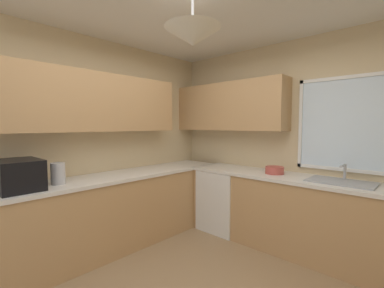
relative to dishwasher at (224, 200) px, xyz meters
name	(u,v)px	position (x,y,z in m)	size (l,w,h in m)	color
room_shell	(199,102)	(0.47, -1.10, 1.33)	(3.69, 3.94, 2.69)	beige
counter_run_left	(103,214)	(-0.66, -1.57, 0.02)	(0.65, 3.55, 0.91)	tan
counter_run_back	(295,214)	(1.03, 0.03, 0.02)	(2.78, 0.65, 0.91)	tan
dishwasher	(224,200)	(0.00, 0.00, 0.00)	(0.60, 0.60, 0.87)	white
microwave	(18,175)	(-0.66, -2.42, 0.62)	(0.48, 0.36, 0.29)	black
kettle	(58,174)	(-0.64, -2.07, 0.59)	(0.14, 0.14, 0.23)	#B7B7BC
sink_assembly	(341,182)	(1.50, 0.04, 0.49)	(0.65, 0.40, 0.19)	#9EA0A5
bowl	(275,170)	(0.75, 0.03, 0.52)	(0.23, 0.23, 0.09)	#B74C42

